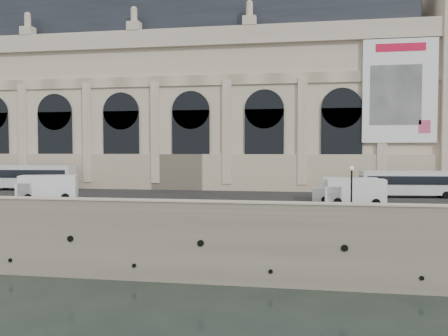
# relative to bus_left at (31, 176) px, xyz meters

# --- Properties ---
(ground) EXTENTS (260.00, 260.00, 0.00)m
(ground) POSITION_rel_bus_left_xyz_m (25.79, -18.57, -7.95)
(ground) COLOR black
(ground) RESTS_ON ground
(quay) EXTENTS (160.00, 70.00, 6.00)m
(quay) POSITION_rel_bus_left_xyz_m (25.79, 16.43, -4.95)
(quay) COLOR gray
(quay) RESTS_ON ground
(street) EXTENTS (160.00, 24.00, 0.06)m
(street) POSITION_rel_bus_left_xyz_m (25.79, -4.57, -1.92)
(street) COLOR #2D2D2D
(street) RESTS_ON quay
(parapet) EXTENTS (160.00, 1.40, 1.21)m
(parapet) POSITION_rel_bus_left_xyz_m (25.79, -17.97, -1.33)
(parapet) COLOR gray
(parapet) RESTS_ON quay
(museum) EXTENTS (69.00, 18.70, 29.10)m
(museum) POSITION_rel_bus_left_xyz_m (19.81, 12.29, 11.78)
(museum) COLOR beige
(museum) RESTS_ON quay
(bus_left) EXTENTS (11.94, 3.49, 3.47)m
(bus_left) POSITION_rel_bus_left_xyz_m (0.00, 0.00, 0.00)
(bus_left) COLOR silver
(bus_left) RESTS_ON quay
(bus_right) EXTENTS (10.76, 3.19, 3.12)m
(bus_right) POSITION_rel_bus_left_xyz_m (48.79, -1.56, -0.19)
(bus_right) COLOR silver
(bus_right) RESTS_ON quay
(van_b) EXTENTS (6.65, 4.31, 2.77)m
(van_b) POSITION_rel_bus_left_xyz_m (8.36, -10.33, -0.53)
(van_b) COLOR white
(van_b) RESTS_ON quay
(van_c) EXTENTS (6.03, 2.70, 2.64)m
(van_c) POSITION_rel_bus_left_xyz_m (41.56, -9.24, -0.60)
(van_c) COLOR white
(van_c) RESTS_ON quay
(box_truck) EXTENTS (6.72, 2.58, 2.68)m
(box_truck) POSITION_rel_bus_left_xyz_m (41.16, -7.55, -0.60)
(box_truck) COLOR silver
(box_truck) RESTS_ON quay
(lamp_right) EXTENTS (0.43, 0.43, 4.23)m
(lamp_right) POSITION_rel_bus_left_xyz_m (40.63, -15.87, 0.16)
(lamp_right) COLOR black
(lamp_right) RESTS_ON quay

